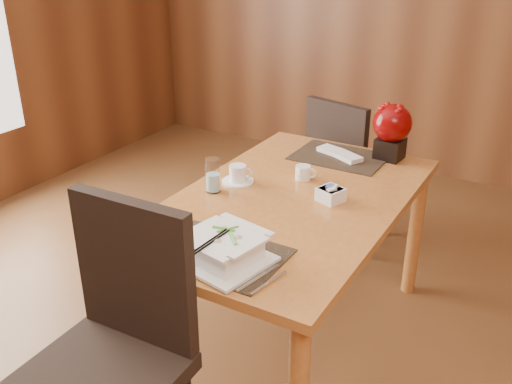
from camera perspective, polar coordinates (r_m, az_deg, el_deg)
The scene contains 13 objects.
dining_table at distance 2.49m, azimuth 3.38°, elevation -2.56°, with size 0.90×1.50×0.75m.
placemat_near at distance 2.03m, azimuth -3.67°, elevation -6.24°, with size 0.45×0.33×0.01m, color black.
placemat_far at distance 2.91m, azimuth 8.36°, elevation 3.52°, with size 0.45×0.33×0.01m, color black.
soup_setting at distance 1.95m, azimuth -3.13°, elevation -5.77°, with size 0.32×0.32×0.11m.
coffee_cup at distance 2.58m, azimuth -1.85°, elevation 1.70°, with size 0.15×0.15×0.08m.
water_glass at distance 2.48m, azimuth -4.34°, elevation 1.69°, with size 0.07×0.07×0.15m, color silver.
creamer_jug at distance 2.62m, azimuth 4.72°, elevation 1.95°, with size 0.09×0.09×0.07m, color white, non-canonical shape.
sugar_caddy at distance 2.42m, azimuth 7.48°, elevation -0.26°, with size 0.10×0.10×0.06m, color white.
berry_decor at distance 2.89m, azimuth 13.43°, elevation 6.21°, with size 0.19×0.19×0.28m.
napkins_far at distance 2.90m, azimuth 8.50°, elevation 3.76°, with size 0.25×0.09×0.02m, color white, non-canonical shape.
bread_plate at distance 2.15m, azimuth -13.72°, elevation -4.91°, with size 0.14×0.14×0.01m, color white.
near_chair at distance 1.98m, azimuth -13.96°, elevation -14.03°, with size 0.49×0.49×1.03m.
far_chair at distance 3.46m, azimuth 8.91°, elevation 2.78°, with size 0.52×0.52×0.92m.
Camera 1 is at (0.98, -1.39, 1.80)m, focal length 40.00 mm.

